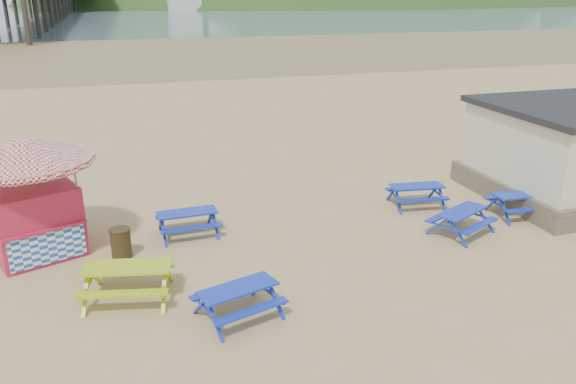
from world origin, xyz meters
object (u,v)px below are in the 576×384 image
object	(u,v)px
picnic_table_yellow	(128,282)
picnic_table_blue_a	(188,223)
ice_cream_kiosk	(27,181)
litter_bin	(121,243)

from	to	relation	value
picnic_table_yellow	picnic_table_blue_a	bearing A→B (deg)	73.49
ice_cream_kiosk	litter_bin	bearing A→B (deg)	-46.34
picnic_table_yellow	litter_bin	xyz separation A→B (m)	(-0.10, 2.20, 0.00)
litter_bin	picnic_table_yellow	bearing A→B (deg)	-87.44
picnic_table_blue_a	litter_bin	size ratio (longest dim) A/B	2.13
picnic_table_blue_a	litter_bin	bearing A→B (deg)	-155.08
picnic_table_blue_a	ice_cream_kiosk	bearing A→B (deg)	177.03
picnic_table_blue_a	ice_cream_kiosk	world-z (taller)	ice_cream_kiosk
ice_cream_kiosk	litter_bin	xyz separation A→B (m)	(2.15, -1.01, -1.60)
picnic_table_blue_a	picnic_table_yellow	size ratio (longest dim) A/B	0.77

